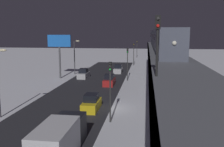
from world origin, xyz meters
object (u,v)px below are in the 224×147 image
object	(u,v)px
rail_signal	(158,35)
commercial_billboard	(59,45)
traffic_light_distant	(137,46)
sedan_yellow	(91,103)
traffic_light_near	(110,83)
sedan_silver_3	(83,74)
traffic_light_far	(134,51)
box_truck	(60,140)
traffic_light_mid	(127,59)
sedan_silver	(118,69)
subway_train	(158,37)
sedan_red	(109,81)

from	to	relation	value
rail_signal	commercial_billboard	bearing A→B (deg)	-61.01
rail_signal	traffic_light_distant	size ratio (longest dim) A/B	0.62
sedan_yellow	traffic_light_near	world-z (taller)	traffic_light_near
sedan_silver_3	traffic_light_near	xyz separation A→B (m)	(-9.30, 25.56, 3.40)
traffic_light_far	sedan_silver_3	bearing A→B (deg)	66.93
sedan_yellow	box_truck	bearing A→B (deg)	-89.05
rail_signal	sedan_yellow	xyz separation A→B (m)	(7.24, -12.53, -8.40)
box_truck	traffic_light_near	bearing A→B (deg)	-108.69
traffic_light_far	traffic_light_mid	bearing A→B (deg)	90.00
sedan_silver	subway_train	bearing A→B (deg)	22.03
rail_signal	traffic_light_near	bearing A→B (deg)	-62.88
traffic_light_near	sedan_silver	bearing A→B (deg)	-85.05
traffic_light_near	traffic_light_mid	bearing A→B (deg)	-90.00
traffic_light_distant	commercial_billboard	bearing A→B (deg)	73.28
rail_signal	sedan_red	bearing A→B (deg)	-75.24
sedan_silver	sedan_silver_3	world-z (taller)	same
sedan_silver_3	box_truck	world-z (taller)	box_truck
box_truck	commercial_billboard	distance (m)	34.88
sedan_silver	traffic_light_distant	size ratio (longest dim) A/B	0.68
commercial_billboard	sedan_red	bearing A→B (deg)	153.36
traffic_light_distant	commercial_billboard	world-z (taller)	commercial_billboard
subway_train	commercial_billboard	bearing A→B (deg)	31.89
sedan_silver_3	commercial_billboard	bearing A→B (deg)	11.88
traffic_light_distant	traffic_light_mid	bearing A→B (deg)	90.00
subway_train	commercial_billboard	xyz separation A→B (m)	(20.31, 12.64, -1.42)
traffic_light_near	traffic_light_mid	world-z (taller)	same
subway_train	traffic_light_distant	bearing A→B (deg)	-79.40
traffic_light_distant	sedan_red	bearing A→B (deg)	86.81
box_truck	traffic_light_mid	bearing A→B (deg)	-94.87
subway_train	box_truck	size ratio (longest dim) A/B	10.01
sedan_red	box_truck	bearing A→B (deg)	-89.58
box_truck	traffic_light_far	world-z (taller)	traffic_light_far
sedan_red	box_truck	xyz separation A→B (m)	(-0.20, 27.00, 0.55)
subway_train	sedan_silver	size ratio (longest dim) A/B	17.07
box_truck	traffic_light_distant	bearing A→B (deg)	-91.96
subway_train	sedan_silver_3	world-z (taller)	subway_train
sedan_silver	sedan_silver_3	xyz separation A→B (m)	(6.40, 7.92, 0.01)
sedan_yellow	box_truck	distance (m)	12.05
sedan_silver_3	traffic_light_mid	world-z (taller)	traffic_light_mid
sedan_silver_3	sedan_red	size ratio (longest dim) A/B	0.99
rail_signal	traffic_light_far	bearing A→B (deg)	-85.56
rail_signal	sedan_silver_3	size ratio (longest dim) A/B	0.96
subway_train	traffic_light_near	size ratio (longest dim) A/B	11.57
traffic_light_near	traffic_light_distant	xyz separation A→B (m)	(0.00, -71.09, 0.00)
sedan_red	traffic_light_near	distance (m)	19.54
sedan_yellow	sedan_silver_3	bearing A→B (deg)	106.58
sedan_silver	traffic_light_near	bearing A→B (deg)	-85.05
commercial_billboard	traffic_light_mid	bearing A→B (deg)	176.41
sedan_silver	sedan_silver_3	bearing A→B (deg)	-128.95
box_truck	subway_train	bearing A→B (deg)	-101.31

